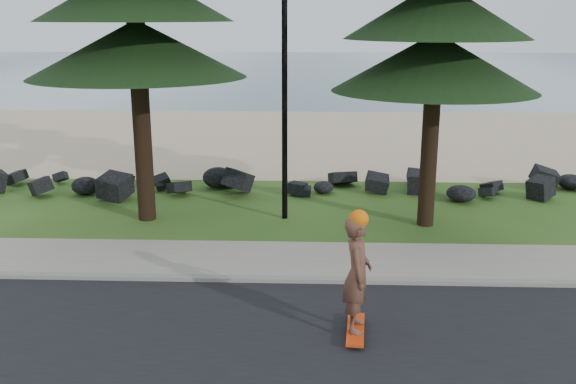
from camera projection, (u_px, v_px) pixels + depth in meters
The scene contains 9 objects.
ground at pixel (278, 265), 13.33m from camera, with size 160.00×160.00×0.00m, color #2A5219.
road at pixel (261, 384), 8.99m from camera, with size 160.00×7.00×0.02m, color black.
kerb at pixel (276, 280), 12.45m from camera, with size 160.00×0.20×0.10m, color gray.
sidewalk at pixel (279, 259), 13.51m from camera, with size 160.00×2.00×0.08m, color gray.
beach_sand at pixel (296, 137), 27.30m from camera, with size 160.00×15.00×0.01m, color #C8B485.
ocean at pixel (306, 69), 62.46m from camera, with size 160.00×58.00×0.01m, color #355965.
seawall_boulders at pixel (288, 193), 18.73m from camera, with size 60.00×2.40×1.10m, color black, non-canonical shape.
lamp_post at pixel (285, 53), 15.31m from camera, with size 0.25×0.14×8.14m.
skateboarder at pixel (357, 275), 10.11m from camera, with size 0.51×1.15×2.11m.
Camera 1 is at (0.68, -12.43, 5.00)m, focal length 40.00 mm.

